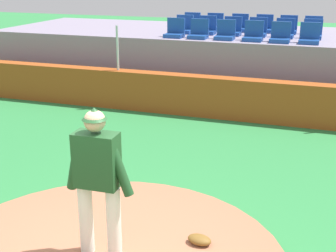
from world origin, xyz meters
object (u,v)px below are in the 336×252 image
object	(u,v)px
stadium_chair_7	(207,28)
stadium_chair_11	(312,33)
stadium_chair_13	(215,25)
stadium_chair_15	(264,27)
fielding_glove	(199,240)
stadium_chair_1	(199,32)
stadium_chair_0	(175,31)
stadium_chair_5	(309,37)
stadium_chair_9	(258,31)
stadium_chair_6	(184,27)
pitcher	(97,172)
stadium_chair_10	(285,32)
stadium_chair_14	(239,26)
stadium_chair_8	(232,29)
stadium_chair_17	(313,29)
stadium_chair_2	(225,33)
stadium_chair_16	(288,28)
stadium_chair_12	(192,24)
stadium_chair_3	(253,35)
stadium_chair_4	(280,36)

from	to	relation	value
stadium_chair_7	stadium_chair_11	bearing A→B (deg)	179.76
stadium_chair_13	stadium_chair_15	world-z (taller)	same
fielding_glove	stadium_chair_1	bearing A→B (deg)	115.68
stadium_chair_0	stadium_chair_5	distance (m)	3.47
stadium_chair_9	stadium_chair_1	bearing A→B (deg)	32.57
stadium_chair_6	stadium_chair_13	world-z (taller)	same
pitcher	stadium_chair_5	bearing A→B (deg)	75.15
stadium_chair_7	stadium_chair_13	distance (m)	0.87
stadium_chair_10	stadium_chair_14	distance (m)	1.67
stadium_chair_1	stadium_chair_8	xyz separation A→B (m)	(0.71, 0.91, 0.00)
stadium_chair_11	stadium_chair_13	bearing A→B (deg)	-17.31
stadium_chair_17	stadium_chair_5	bearing A→B (deg)	89.83
pitcher	stadium_chair_6	world-z (taller)	stadium_chair_6
stadium_chair_15	stadium_chair_7	bearing A→B (deg)	31.94
stadium_chair_2	stadium_chair_16	distance (m)	2.27
stadium_chair_2	stadium_chair_15	xyz separation A→B (m)	(0.74, 1.81, 0.00)
stadium_chair_14	stadium_chair_17	distance (m)	2.07
stadium_chair_5	stadium_chair_12	bearing A→B (deg)	-26.60
stadium_chair_6	stadium_chair_2	bearing A→B (deg)	147.27
stadium_chair_6	stadium_chair_10	distance (m)	2.81
stadium_chair_0	stadium_chair_13	xyz separation A→B (m)	(0.66, 1.78, 0.00)
stadium_chair_17	stadium_chair_3	bearing A→B (deg)	51.74
stadium_chair_8	stadium_chair_15	world-z (taller)	same
stadium_chair_0	stadium_chair_12	distance (m)	1.76
stadium_chair_4	stadium_chair_8	distance (m)	1.68
stadium_chair_11	stadium_chair_3	bearing A→B (deg)	32.23
stadium_chair_5	stadium_chair_10	size ratio (longest dim) A/B	1.00
stadium_chair_9	stadium_chair_12	xyz separation A→B (m)	(-2.12, 0.88, 0.00)
fielding_glove	stadium_chair_1	xyz separation A→B (m)	(-2.02, 7.22, 1.55)
stadium_chair_9	stadium_chair_10	size ratio (longest dim) A/B	1.00
stadium_chair_14	stadium_chair_15	size ratio (longest dim) A/B	1.00
stadium_chair_13	stadium_chair_17	bearing A→B (deg)	179.58
fielding_glove	stadium_chair_4	distance (m)	7.37
stadium_chair_1	stadium_chair_8	distance (m)	1.15
fielding_glove	stadium_chair_1	distance (m)	7.65
pitcher	stadium_chair_8	xyz separation A→B (m)	(-0.27, 8.69, 0.57)
stadium_chair_14	stadium_chair_12	bearing A→B (deg)	1.47
stadium_chair_1	stadium_chair_16	size ratio (longest dim) A/B	1.00
stadium_chair_10	stadium_chair_8	bearing A→B (deg)	-1.24
pitcher	stadium_chair_14	xyz separation A→B (m)	(-0.24, 9.59, 0.57)
stadium_chair_16	stadium_chair_3	bearing A→B (deg)	68.26
stadium_chair_11	fielding_glove	bearing A→B (deg)	84.31
stadium_chair_15	stadium_chair_16	xyz separation A→B (m)	(0.68, -0.04, 0.00)
stadium_chair_4	stadium_chair_7	bearing A→B (deg)	-24.03
stadium_chair_17	stadium_chair_10	bearing A→B (deg)	52.73
stadium_chair_6	stadium_chair_9	xyz separation A→B (m)	(2.09, -0.03, 0.00)
stadium_chair_1	stadium_chair_4	bearing A→B (deg)	179.58
stadium_chair_3	stadium_chair_15	distance (m)	1.81
stadium_chair_1	stadium_chair_8	world-z (taller)	same
stadium_chair_0	stadium_chair_14	size ratio (longest dim) A/B	1.00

